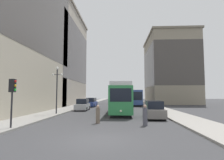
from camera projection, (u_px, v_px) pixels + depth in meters
ground_plane at (97, 140)px, 10.10m from camera, size 200.00×200.00×0.00m
sidewalk_left at (88, 103)px, 50.31m from camera, size 3.37×120.00×0.15m
sidewalk_right at (145, 104)px, 49.56m from camera, size 3.37×120.00×0.15m
streetcar at (121, 97)px, 25.16m from camera, size 2.72×12.60×3.89m
transit_bus at (135, 97)px, 43.41m from camera, size 2.84×11.97×3.45m
parked_car_left_near at (91, 103)px, 37.68m from camera, size 2.09×4.87×1.82m
parked_car_left_mid at (83, 105)px, 29.21m from camera, size 1.96×4.44×1.82m
parked_car_right_far at (154, 110)px, 19.39m from camera, size 1.99×4.54×1.82m
pedestrian_crossing_near at (145, 116)px, 14.78m from camera, size 0.38×0.38×1.68m
pedestrian_crossing_far at (98, 115)px, 15.97m from camera, size 0.36×0.36×1.59m
traffic_light_near_left at (13, 90)px, 13.21m from camera, size 0.47×0.36×3.45m
lamp_post_left_near at (57, 83)px, 23.02m from camera, size 1.41×0.36×5.83m
building_left_corner at (49, 57)px, 46.32m from camera, size 15.03×23.42×23.22m
building_right_corner at (169, 69)px, 54.24m from camera, size 12.64×19.12×19.44m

